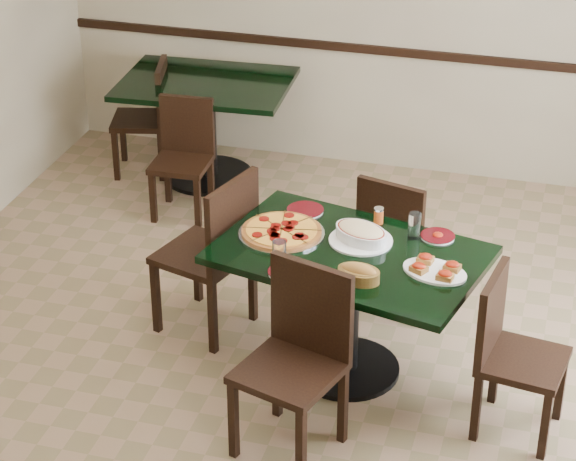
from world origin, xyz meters
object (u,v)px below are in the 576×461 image
(chair_far, at_px, (397,237))
(bruschetta_platter, at_px, (435,269))
(bread_basket, at_px, (359,273))
(pepperoni_pizza, at_px, (282,231))
(main_table, at_px, (349,281))
(chair_left, at_px, (216,246))
(back_table, at_px, (207,111))
(back_chair_left, at_px, (150,112))
(back_chair_near, at_px, (184,151))
(lasagna_casserole, at_px, (361,234))
(chair_near, at_px, (299,349))
(chair_right, at_px, (509,346))

(chair_far, xyz_separation_m, bruschetta_platter, (0.33, -0.78, 0.29))
(bread_basket, bearing_deg, pepperoni_pizza, 154.49)
(main_table, height_order, chair_left, chair_left)
(main_table, bearing_deg, back_table, 139.28)
(bread_basket, bearing_deg, back_chair_left, 141.01)
(chair_left, xyz_separation_m, bread_basket, (0.90, -0.47, 0.24))
(back_chair_near, xyz_separation_m, bread_basket, (1.61, -1.83, 0.35))
(lasagna_casserole, bearing_deg, chair_far, 107.17)
(chair_left, relative_size, back_chair_left, 1.17)
(main_table, relative_size, back_chair_left, 1.80)
(back_chair_left, bearing_deg, back_table, 75.95)
(main_table, bearing_deg, lasagna_casserole, 88.93)
(pepperoni_pizza, bearing_deg, back_chair_left, 128.05)
(main_table, bearing_deg, chair_far, 92.76)
(chair_near, height_order, bread_basket, chair_near)
(back_table, xyz_separation_m, bruschetta_platter, (1.97, -2.18, 0.25))
(bruschetta_platter, bearing_deg, back_table, 150.29)
(chair_right, distance_m, back_chair_near, 2.97)
(chair_far, height_order, lasagna_casserole, chair_far)
(back_chair_near, bearing_deg, back_chair_left, 128.61)
(main_table, relative_size, bruschetta_platter, 3.84)
(back_table, relative_size, bread_basket, 5.17)
(chair_left, bearing_deg, chair_right, 91.93)
(back_chair_near, height_order, bruschetta_platter, bruschetta_platter)
(chair_near, bearing_deg, back_chair_near, 139.83)
(bruschetta_platter, bearing_deg, main_table, -174.05)
(main_table, distance_m, chair_left, 0.82)
(chair_right, bearing_deg, back_chair_left, 59.30)
(chair_right, relative_size, lasagna_casserole, 2.40)
(lasagna_casserole, xyz_separation_m, bruschetta_platter, (0.42, -0.21, -0.02))
(main_table, xyz_separation_m, chair_far, (0.12, 0.68, -0.08))
(main_table, bearing_deg, back_chair_near, 147.05)
(main_table, relative_size, back_chair_near, 1.88)
(bruschetta_platter, bearing_deg, bread_basket, -135.59)
(lasagna_casserole, bearing_deg, back_chair_near, 163.45)
(chair_near, relative_size, back_chair_near, 1.19)
(chair_right, bearing_deg, lasagna_casserole, 75.46)
(chair_right, relative_size, back_chair_left, 1.03)
(back_table, height_order, chair_near, chair_near)
(main_table, height_order, back_table, same)
(chair_near, distance_m, bread_basket, 0.48)
(chair_left, bearing_deg, main_table, 92.98)
(chair_right, bearing_deg, pepperoni_pizza, 84.43)
(bread_basket, bearing_deg, chair_near, -110.48)
(back_chair_near, xyz_separation_m, back_chair_left, (-0.46, 0.52, 0.02))
(chair_right, xyz_separation_m, pepperoni_pizza, (-1.25, 0.32, 0.29))
(chair_left, bearing_deg, chair_far, 134.39)
(main_table, xyz_separation_m, bread_basket, (0.10, -0.27, 0.22))
(main_table, relative_size, chair_far, 1.72)
(chair_near, height_order, back_chair_left, chair_near)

